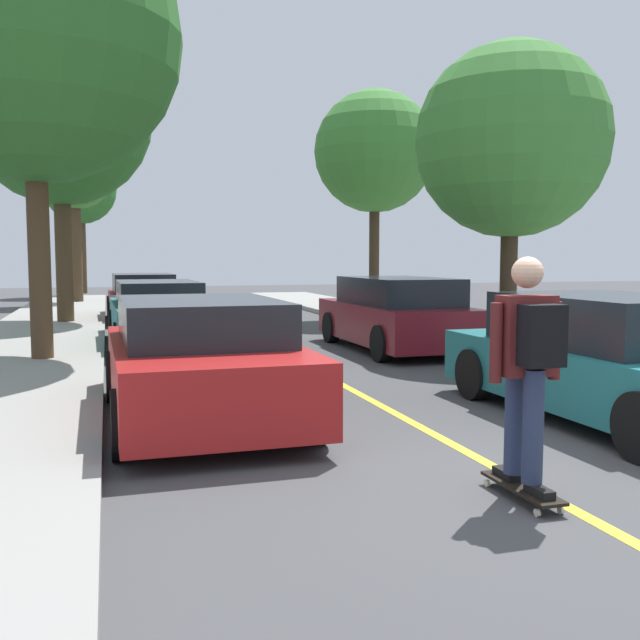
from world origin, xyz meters
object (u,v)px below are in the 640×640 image
object	(u,v)px
parked_car_left_nearest	(201,361)
parked_car_right_nearest	(612,360)
street_tree_left_nearest	(32,33)
street_tree_left_far	(74,170)
skateboard	(522,488)
skateboarder	(528,358)
parked_car_right_near	(395,314)
street_tree_right_nearest	(512,141)
street_tree_left_near	(59,114)
street_tree_left_farthest	(80,190)
fire_hydrant	(553,339)
parked_car_left_near	(158,314)
parked_car_left_far	(143,298)
street_tree_right_near	(375,152)

from	to	relation	value
parked_car_left_nearest	parked_car_right_nearest	bearing A→B (deg)	-16.19
street_tree_left_nearest	street_tree_left_far	bearing A→B (deg)	90.00
skateboard	skateboarder	bearing A→B (deg)	-89.78
parked_car_right_near	skateboarder	xyz separation A→B (m)	(-2.41, -8.28, 0.37)
parked_car_right_near	street_tree_right_nearest	size ratio (longest dim) A/B	0.77
street_tree_left_near	street_tree_right_nearest	size ratio (longest dim) A/B	1.34
street_tree_left_near	street_tree_left_farthest	size ratio (longest dim) A/B	1.20
street_tree_left_far	fire_hydrant	distance (m)	20.50
street_tree_right_nearest	skateboard	size ratio (longest dim) A/B	6.73
parked_car_left_near	fire_hydrant	bearing A→B (deg)	-40.15
street_tree_left_near	skateboarder	xyz separation A→B (m)	(3.97, -15.11, -4.34)
street_tree_left_far	fire_hydrant	xyz separation A→B (m)	(7.89, -18.37, -4.53)
parked_car_left_far	street_tree_left_farthest	bearing A→B (deg)	98.47
parked_car_left_far	parked_car_right_near	xyz separation A→B (m)	(4.37, -8.07, 0.05)
skateboard	street_tree_left_nearest	bearing A→B (deg)	116.44
street_tree_left_far	parked_car_right_nearest	bearing A→B (deg)	-73.57
parked_car_left_far	parked_car_right_nearest	size ratio (longest dim) A/B	0.95
parked_car_right_nearest	parked_car_left_nearest	bearing A→B (deg)	163.81
parked_car_left_nearest	parked_car_left_far	distance (m)	13.01
parked_car_left_far	parked_car_right_nearest	xyz separation A→B (m)	(4.36, -14.28, 0.02)
parked_car_left_far	parked_car_right_near	world-z (taller)	parked_car_right_near
street_tree_left_nearest	street_tree_right_near	distance (m)	10.78
parked_car_left_far	street_tree_left_near	distance (m)	5.32
parked_car_left_nearest	street_tree_left_nearest	bearing A→B (deg)	113.31
parked_car_left_nearest	skateboard	world-z (taller)	parked_car_left_nearest
parked_car_right_near	street_tree_left_nearest	xyz separation A→B (m)	(-6.39, -0.25, 4.64)
parked_car_right_near	skateboarder	bearing A→B (deg)	-106.25
fire_hydrant	parked_car_right_nearest	bearing A→B (deg)	-114.60
parked_car_right_near	skateboard	xyz separation A→B (m)	(-2.41, -8.24, -0.61)
street_tree_left_nearest	street_tree_right_nearest	bearing A→B (deg)	-3.16
parked_car_left_far	street_tree_right_near	size ratio (longest dim) A/B	0.65
street_tree_left_farthest	street_tree_left_far	bearing A→B (deg)	-90.00
street_tree_left_near	skateboard	size ratio (longest dim) A/B	9.05
parked_car_right_nearest	skateboarder	xyz separation A→B (m)	(-2.41, -2.07, 0.41)
parked_car_left_nearest	fire_hydrant	size ratio (longest dim) A/B	5.83
parked_car_left_near	street_tree_left_nearest	size ratio (longest dim) A/B	0.60
fire_hydrant	parked_car_left_far	bearing A→B (deg)	118.06
parked_car_left_nearest	street_tree_left_farthest	distance (m)	26.99
street_tree_left_nearest	skateboarder	bearing A→B (deg)	-63.66
parked_car_right_nearest	street_tree_right_nearest	world-z (taller)	street_tree_right_nearest
parked_car_left_near	street_tree_right_near	bearing A→B (deg)	34.85
parked_car_right_nearest	street_tree_left_far	world-z (taller)	street_tree_left_far
street_tree_left_far	fire_hydrant	bearing A→B (deg)	-66.77
skateboarder	parked_car_left_nearest	bearing A→B (deg)	120.34
parked_car_left_near	fire_hydrant	xyz separation A→B (m)	(5.86, -4.95, -0.16)
parked_car_left_nearest	parked_car_left_near	size ratio (longest dim) A/B	0.89
street_tree_right_near	fire_hydrant	xyz separation A→B (m)	(-0.52, -9.39, -4.27)
parked_car_right_near	street_tree_left_near	size ratio (longest dim) A/B	0.57
street_tree_right_near	skateboarder	distance (m)	15.83
parked_car_left_nearest	parked_car_right_nearest	world-z (taller)	parked_car_right_nearest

